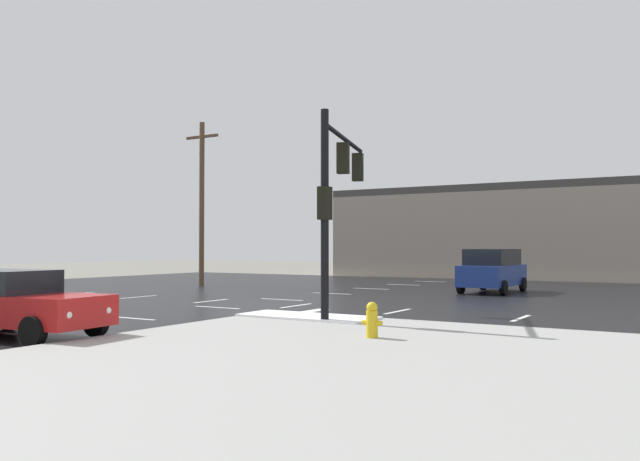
{
  "coord_description": "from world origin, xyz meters",
  "views": [
    {
      "loc": [
        14.99,
        -19.85,
        2.16
      ],
      "look_at": [
        -1.22,
        6.99,
        2.94
      ],
      "focal_mm": 36.76,
      "sensor_mm": 36.0,
      "label": 1
    }
  ],
  "objects_px": {
    "traffic_signal_mast": "(337,184)",
    "fire_hydrant": "(372,320)",
    "utility_pole_far": "(202,200)",
    "sedan_red": "(14,302)",
    "suv_blue": "(493,269)"
  },
  "relations": [
    {
      "from": "traffic_signal_mast",
      "to": "fire_hydrant",
      "type": "distance_m",
      "value": 5.77
    },
    {
      "from": "fire_hydrant",
      "to": "utility_pole_far",
      "type": "height_order",
      "value": "utility_pole_far"
    },
    {
      "from": "traffic_signal_mast",
      "to": "fire_hydrant",
      "type": "bearing_deg",
      "value": -157.47
    },
    {
      "from": "fire_hydrant",
      "to": "sedan_red",
      "type": "height_order",
      "value": "sedan_red"
    },
    {
      "from": "traffic_signal_mast",
      "to": "sedan_red",
      "type": "bearing_deg",
      "value": 129.0
    },
    {
      "from": "traffic_signal_mast",
      "to": "suv_blue",
      "type": "distance_m",
      "value": 14.12
    },
    {
      "from": "traffic_signal_mast",
      "to": "utility_pole_far",
      "type": "relative_size",
      "value": 0.64
    },
    {
      "from": "suv_blue",
      "to": "utility_pole_far",
      "type": "bearing_deg",
      "value": 101.69
    },
    {
      "from": "utility_pole_far",
      "to": "traffic_signal_mast",
      "type": "bearing_deg",
      "value": -36.29
    },
    {
      "from": "traffic_signal_mast",
      "to": "sedan_red",
      "type": "relative_size",
      "value": 1.24
    },
    {
      "from": "traffic_signal_mast",
      "to": "sedan_red",
      "type": "xyz_separation_m",
      "value": [
        -4.8,
        -7.08,
        -3.16
      ]
    },
    {
      "from": "fire_hydrant",
      "to": "suv_blue",
      "type": "relative_size",
      "value": 0.16
    },
    {
      "from": "fire_hydrant",
      "to": "utility_pole_far",
      "type": "xyz_separation_m",
      "value": [
        -17.64,
        14.37,
        4.19
      ]
    },
    {
      "from": "sedan_red",
      "to": "utility_pole_far",
      "type": "bearing_deg",
      "value": 113.93
    },
    {
      "from": "utility_pole_far",
      "to": "sedan_red",
      "type": "bearing_deg",
      "value": -60.99
    }
  ]
}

